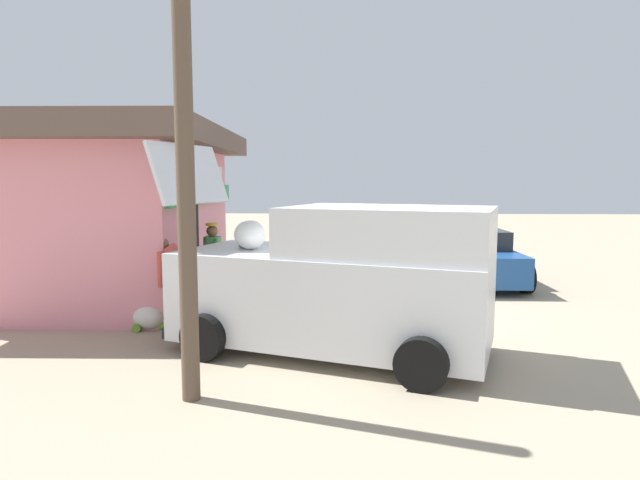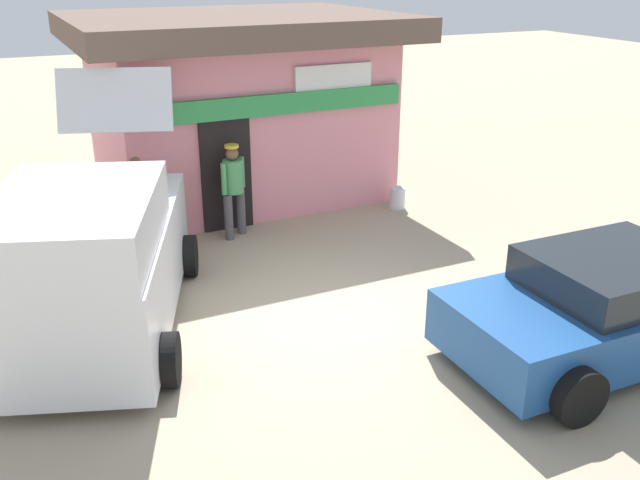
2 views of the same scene
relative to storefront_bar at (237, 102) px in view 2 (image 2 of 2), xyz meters
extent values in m
plane|color=tan|center=(-0.60, -5.67, -1.85)|extent=(60.00, 60.00, 0.00)
cube|color=pink|center=(0.00, 0.01, -0.31)|extent=(5.27, 4.10, 3.08)
cube|color=green|center=(0.04, -2.05, 0.31)|extent=(4.93, 0.22, 0.36)
cube|color=black|center=(-0.89, -2.04, -0.85)|extent=(0.90, 0.08, 2.00)
cube|color=white|center=(1.18, -2.00, 0.62)|extent=(1.50, 0.09, 0.60)
cube|color=brown|center=(0.00, 0.01, 1.45)|extent=(6.27, 5.10, 0.44)
cube|color=silver|center=(-3.47, -4.75, -1.05)|extent=(3.19, 4.72, 1.24)
cube|color=silver|center=(-3.73, -5.53, -0.10)|extent=(2.59, 3.14, 0.66)
cube|color=black|center=(-4.16, -6.76, -0.13)|extent=(1.54, 0.60, 0.50)
cube|color=silver|center=(-2.71, -2.55, 0.68)|extent=(1.72, 0.90, 0.93)
ellipsoid|color=silver|center=(-3.00, -3.49, -0.22)|extent=(0.49, 0.41, 0.41)
ellipsoid|color=silver|center=(-3.15, -3.56, -0.22)|extent=(0.52, 0.43, 0.43)
cylinder|color=#57A942|center=(-2.53, -3.41, -0.37)|extent=(0.32, 0.25, 0.12)
cylinder|color=#538C40|center=(-2.83, -3.47, -0.37)|extent=(0.28, 0.31, 0.13)
cube|color=black|center=(-2.75, -2.66, -1.59)|extent=(1.72, 0.66, 0.16)
cube|color=red|center=(-3.44, -2.41, -0.99)|extent=(0.15, 0.10, 0.20)
cube|color=red|center=(-2.05, -2.89, -0.99)|extent=(0.15, 0.10, 0.20)
cylinder|color=black|center=(-2.99, -6.48, -1.53)|extent=(0.41, 0.67, 0.63)
cylinder|color=black|center=(-3.94, -3.03, -1.53)|extent=(0.41, 0.67, 0.63)
cylinder|color=black|center=(-2.03, -3.68, -1.53)|extent=(0.41, 0.67, 0.63)
cube|color=#1E4C8C|center=(2.08, -7.95, -1.34)|extent=(4.08, 1.83, 0.67)
cube|color=#1E2328|center=(2.08, -7.95, -0.79)|extent=(1.96, 1.61, 0.44)
cylinder|color=black|center=(3.46, -6.97, -1.53)|extent=(0.64, 0.22, 0.64)
cylinder|color=black|center=(0.69, -8.94, -1.53)|extent=(0.64, 0.22, 0.64)
cylinder|color=black|center=(0.69, -6.98, -1.53)|extent=(0.64, 0.22, 0.64)
cylinder|color=#4C4C51|center=(-1.04, -2.53, -1.45)|extent=(0.15, 0.15, 0.80)
cylinder|color=#4C4C51|center=(-0.75, -2.34, -1.45)|extent=(0.15, 0.15, 0.80)
cylinder|color=#4C9959|center=(-0.89, -2.44, -0.76)|extent=(0.47, 0.47, 0.57)
sphere|color=brown|center=(-0.89, -2.44, -0.37)|extent=(0.22, 0.22, 0.22)
cylinder|color=gold|center=(-0.89, -2.44, -0.24)|extent=(0.24, 0.24, 0.05)
cylinder|color=#4C9959|center=(-1.10, -2.57, -0.75)|extent=(0.09, 0.09, 0.54)
cylinder|color=#4C9959|center=(-0.69, -2.31, -0.75)|extent=(0.09, 0.09, 0.54)
cylinder|color=#726047|center=(-2.65, -2.42, -1.42)|extent=(0.15, 0.15, 0.85)
cylinder|color=#726047|center=(-2.31, -2.46, -1.42)|extent=(0.15, 0.15, 0.85)
cylinder|color=#CC4C3F|center=(-2.46, -2.25, -0.77)|extent=(0.41, 0.69, 0.68)
sphere|color=brown|center=(-2.43, -1.98, -0.45)|extent=(0.23, 0.23, 0.23)
cylinder|color=#CC4C3F|center=(-2.67, -2.02, -0.82)|extent=(0.09, 0.09, 0.57)
cylinder|color=#CC4C3F|center=(-2.20, -2.08, -0.82)|extent=(0.09, 0.09, 0.57)
ellipsoid|color=silver|center=(-2.43, -1.72, -1.64)|extent=(0.79, 0.82, 0.42)
cylinder|color=olive|center=(-2.42, -1.50, -1.79)|extent=(0.17, 0.31, 0.11)
cylinder|color=#72AF2E|center=(-2.49, -2.09, -1.77)|extent=(0.21, 0.36, 0.15)
cylinder|color=#60A940|center=(-2.29, -1.61, -1.80)|extent=(0.24, 0.25, 0.11)
cylinder|color=#689F2E|center=(-2.55, -1.57, -1.78)|extent=(0.30, 0.19, 0.13)
cylinder|color=silver|center=(2.42, -2.33, -1.64)|extent=(0.29, 0.29, 0.41)
camera|label=1|loc=(-10.91, -4.88, 0.57)|focal=29.93mm
camera|label=2|loc=(-4.23, -13.32, 2.67)|focal=39.08mm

